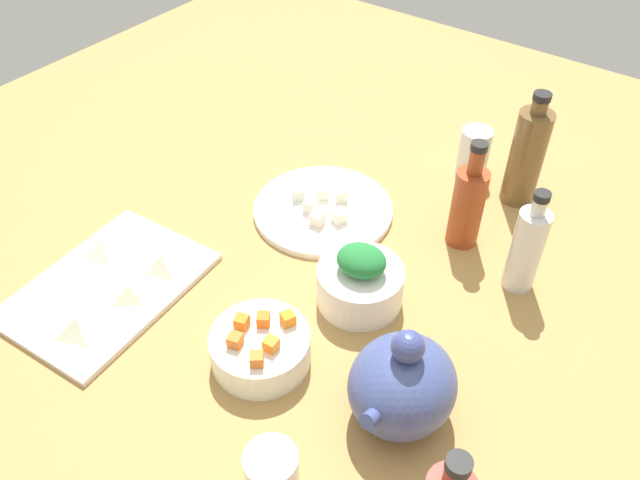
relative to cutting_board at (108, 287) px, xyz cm
name	(u,v)px	position (x,y,z in cm)	size (l,w,h in cm)	color
tabletop	(320,269)	(-24.60, 23.32, -2.00)	(190.00, 190.00, 3.00)	#A98046
cutting_board	(108,287)	(0.00, 0.00, 0.00)	(30.02, 21.63, 1.00)	silver
plate_tofu	(323,209)	(-35.39, 16.08, 0.10)	(24.95, 24.95, 1.20)	white
bowl_greens	(360,285)	(-21.54, 33.10, 2.70)	(13.20, 13.20, 6.40)	white
bowl_carrots	(261,348)	(-3.87, 28.23, 2.00)	(14.06, 14.06, 5.00)	white
teapot	(402,384)	(-7.84, 48.39, 5.84)	(16.19, 13.52, 15.91)	#404E88
bottle_1	(527,156)	(-59.76, 42.39, 8.91)	(6.03, 6.03, 21.60)	brown
bottle_2	(527,248)	(-39.23, 51.37, 7.20)	(4.88, 4.88, 18.28)	silver
bottle_3	(468,204)	(-43.35, 39.48, 7.32)	(5.33, 5.33, 19.68)	#953C1A
drinking_glass_1	(474,153)	(-61.28, 32.26, 4.44)	(5.80, 5.80, 9.88)	white
carrot_cube_0	(257,359)	(-0.27, 30.90, 5.40)	(1.80, 1.80, 1.80)	orange
carrot_cube_1	(242,322)	(-3.88, 25.10, 5.40)	(1.80, 1.80, 1.80)	orange
carrot_cube_2	(288,319)	(-8.13, 29.89, 5.40)	(1.80, 1.80, 1.80)	orange
carrot_cube_3	(271,344)	(-3.27, 30.87, 5.40)	(1.80, 1.80, 1.80)	orange
carrot_cube_4	(235,340)	(-0.92, 26.52, 5.40)	(1.80, 1.80, 1.80)	orange
carrot_cube_5	(263,319)	(-5.97, 27.25, 5.40)	(1.80, 1.80, 1.80)	orange
chopped_greens_mound	(361,260)	(-21.54, 33.10, 7.97)	(7.52, 6.46, 4.15)	#237534
tofu_cube_0	(322,192)	(-37.51, 14.27, 1.80)	(2.20, 2.20, 2.20)	#F4F3CD
tofu_cube_1	(317,219)	(-31.15, 17.96, 1.80)	(2.20, 2.20, 2.20)	#F4E2CD
tofu_cube_2	(310,206)	(-33.13, 14.94, 1.80)	(2.20, 2.20, 2.20)	silver
tofu_cube_3	(341,195)	(-38.98, 17.54, 1.80)	(2.20, 2.20, 2.20)	silver
tofu_cube_4	(339,216)	(-33.91, 20.60, 1.80)	(2.20, 2.20, 2.20)	white
tofu_cube_5	(299,193)	(-34.81, 11.03, 1.80)	(2.20, 2.20, 2.20)	white
dumpling_0	(79,325)	(8.44, 4.25, 1.92)	(5.42, 5.01, 2.84)	beige
dumpling_1	(162,262)	(-7.86, 4.15, 1.79)	(5.17, 4.60, 2.58)	beige
dumpling_2	(130,290)	(-0.75, 4.74, 1.64)	(5.04, 4.35, 2.27)	beige
dumpling_3	(105,247)	(-4.62, -5.80, 1.82)	(5.31, 5.21, 2.65)	beige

